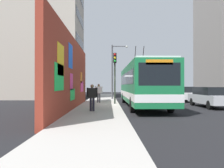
{
  "coord_description": "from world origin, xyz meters",
  "views": [
    {
      "loc": [
        -18.99,
        0.91,
        1.69
      ],
      "look_at": [
        0.94,
        0.58,
        1.83
      ],
      "focal_mm": 36.33,
      "sensor_mm": 36.0,
      "label": 1
    }
  ],
  "objects_px": {
    "parked_car_white": "(182,94)",
    "street_lamp": "(114,68)",
    "pedestrian_midblock": "(99,92)",
    "parked_car_silver": "(210,97)",
    "parked_car_black": "(167,92)",
    "pedestrian_near_wall": "(92,95)",
    "city_bus": "(142,84)",
    "traffic_light": "(115,70)"
  },
  "relations": [
    {
      "from": "parked_car_white",
      "to": "street_lamp",
      "type": "relative_size",
      "value": 0.7
    },
    {
      "from": "pedestrian_midblock",
      "to": "parked_car_white",
      "type": "bearing_deg",
      "value": -69.1
    },
    {
      "from": "parked_car_white",
      "to": "parked_car_silver",
      "type": "bearing_deg",
      "value": 180.0
    },
    {
      "from": "parked_car_black",
      "to": "pedestrian_near_wall",
      "type": "xyz_separation_m",
      "value": [
        -16.43,
        8.89,
        0.26
      ]
    },
    {
      "from": "city_bus",
      "to": "parked_car_silver",
      "type": "distance_m",
      "value": 5.33
    },
    {
      "from": "pedestrian_midblock",
      "to": "parked_car_black",
      "type": "bearing_deg",
      "value": -42.71
    },
    {
      "from": "parked_car_black",
      "to": "pedestrian_midblock",
      "type": "height_order",
      "value": "pedestrian_midblock"
    },
    {
      "from": "city_bus",
      "to": "parked_car_white",
      "type": "height_order",
      "value": "city_bus"
    },
    {
      "from": "pedestrian_near_wall",
      "to": "traffic_light",
      "type": "height_order",
      "value": "traffic_light"
    },
    {
      "from": "city_bus",
      "to": "street_lamp",
      "type": "relative_size",
      "value": 1.98
    },
    {
      "from": "pedestrian_midblock",
      "to": "street_lamp",
      "type": "distance_m",
      "value": 6.36
    },
    {
      "from": "street_lamp",
      "to": "pedestrian_near_wall",
      "type": "bearing_deg",
      "value": 172.4
    },
    {
      "from": "city_bus",
      "to": "pedestrian_near_wall",
      "type": "xyz_separation_m",
      "value": [
        -4.39,
        3.69,
        -0.74
      ]
    },
    {
      "from": "pedestrian_near_wall",
      "to": "pedestrian_midblock",
      "type": "bearing_deg",
      "value": -0.95
    },
    {
      "from": "parked_car_silver",
      "to": "parked_car_white",
      "type": "distance_m",
      "value": 6.47
    },
    {
      "from": "pedestrian_near_wall",
      "to": "traffic_light",
      "type": "distance_m",
      "value": 6.02
    },
    {
      "from": "city_bus",
      "to": "traffic_light",
      "type": "distance_m",
      "value": 2.7
    },
    {
      "from": "pedestrian_midblock",
      "to": "traffic_light",
      "type": "height_order",
      "value": "traffic_light"
    },
    {
      "from": "city_bus",
      "to": "traffic_light",
      "type": "relative_size",
      "value": 2.87
    },
    {
      "from": "parked_car_black",
      "to": "street_lamp",
      "type": "bearing_deg",
      "value": 118.56
    },
    {
      "from": "parked_car_black",
      "to": "parked_car_silver",
      "type": "bearing_deg",
      "value": -180.0
    },
    {
      "from": "parked_car_white",
      "to": "street_lamp",
      "type": "height_order",
      "value": "street_lamp"
    },
    {
      "from": "parked_car_black",
      "to": "traffic_light",
      "type": "height_order",
      "value": "traffic_light"
    },
    {
      "from": "parked_car_black",
      "to": "pedestrian_midblock",
      "type": "xyz_separation_m",
      "value": [
        -9.5,
        8.77,
        0.31
      ]
    },
    {
      "from": "street_lamp",
      "to": "traffic_light",
      "type": "bearing_deg",
      "value": 178.94
    },
    {
      "from": "parked_car_white",
      "to": "pedestrian_midblock",
      "type": "distance_m",
      "value": 9.39
    },
    {
      "from": "pedestrian_near_wall",
      "to": "pedestrian_midblock",
      "type": "height_order",
      "value": "pedestrian_midblock"
    },
    {
      "from": "parked_car_silver",
      "to": "parked_car_black",
      "type": "distance_m",
      "value": 12.62
    },
    {
      "from": "parked_car_black",
      "to": "street_lamp",
      "type": "xyz_separation_m",
      "value": [
        -3.93,
        7.22,
        2.95
      ]
    },
    {
      "from": "city_bus",
      "to": "parked_car_white",
      "type": "xyz_separation_m",
      "value": [
        5.89,
        -5.2,
        -1.0
      ]
    },
    {
      "from": "pedestrian_near_wall",
      "to": "street_lamp",
      "type": "relative_size",
      "value": 0.26
    },
    {
      "from": "parked_car_black",
      "to": "traffic_light",
      "type": "bearing_deg",
      "value": 146.11
    },
    {
      "from": "city_bus",
      "to": "pedestrian_near_wall",
      "type": "distance_m",
      "value": 5.78
    },
    {
      "from": "parked_car_white",
      "to": "parked_car_black",
      "type": "distance_m",
      "value": 6.15
    },
    {
      "from": "traffic_light",
      "to": "street_lamp",
      "type": "distance_m",
      "value": 7.05
    },
    {
      "from": "parked_car_white",
      "to": "traffic_light",
      "type": "relative_size",
      "value": 1.01
    },
    {
      "from": "parked_car_white",
      "to": "pedestrian_midblock",
      "type": "height_order",
      "value": "pedestrian_midblock"
    },
    {
      "from": "city_bus",
      "to": "parked_car_black",
      "type": "bearing_deg",
      "value": -23.36
    },
    {
      "from": "parked_car_silver",
      "to": "parked_car_white",
      "type": "height_order",
      "value": "same"
    },
    {
      "from": "street_lamp",
      "to": "pedestrian_midblock",
      "type": "bearing_deg",
      "value": 164.44
    },
    {
      "from": "parked_car_black",
      "to": "pedestrian_midblock",
      "type": "relative_size",
      "value": 2.7
    },
    {
      "from": "parked_car_white",
      "to": "parked_car_black",
      "type": "bearing_deg",
      "value": 0.0
    }
  ]
}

